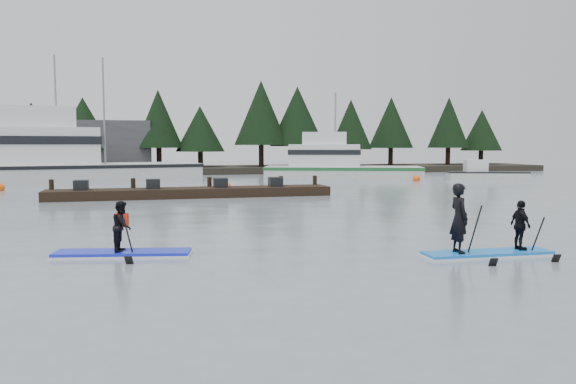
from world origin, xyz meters
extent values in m
plane|color=slate|center=(0.00, 0.00, 0.00)|extent=(160.00, 160.00, 0.00)
cube|color=#2D281E|center=(0.00, 42.00, 0.30)|extent=(70.00, 8.00, 0.60)
cube|color=#4C4C51|center=(-14.00, 44.00, 2.50)|extent=(18.00, 6.00, 5.00)
cube|color=silver|center=(-10.56, 30.37, 0.12)|extent=(18.88, 8.24, 2.44)
cube|color=white|center=(-12.72, 29.98, 2.66)|extent=(8.74, 5.06, 2.64)
cylinder|color=gray|center=(-11.46, 30.21, 5.24)|extent=(0.14, 0.14, 7.81)
cube|color=silver|center=(10.23, 30.23, 0.09)|extent=(13.03, 7.14, 1.79)
cube|color=white|center=(8.79, 30.67, 1.88)|extent=(6.15, 4.14, 1.79)
cylinder|color=gray|center=(9.63, 30.41, 3.95)|extent=(0.14, 0.14, 5.94)
cube|color=silver|center=(20.17, 25.22, 0.34)|extent=(6.15, 3.34, 0.69)
cube|color=black|center=(-2.69, 16.64, 0.24)|extent=(14.71, 2.35, 0.49)
sphere|color=#FF5B0C|center=(-0.33, 20.97, 0.00)|extent=(0.56, 0.56, 0.56)
sphere|color=#FF5B0C|center=(-13.68, 23.46, 0.00)|extent=(0.57, 0.57, 0.57)
sphere|color=#FF5B0C|center=(14.84, 26.32, 0.00)|extent=(0.55, 0.55, 0.55)
cube|color=#1727DB|center=(-5.34, 1.26, 0.06)|extent=(3.40, 1.35, 0.12)
imported|color=black|center=(-5.34, 1.26, 0.75)|extent=(0.57, 0.68, 1.25)
cube|color=red|center=(-5.34, 1.26, 0.90)|extent=(0.33, 0.25, 0.32)
cylinder|color=black|center=(-5.13, 1.00, 0.29)|extent=(0.30, 0.85, 1.49)
cube|color=blue|center=(3.50, -0.82, 0.06)|extent=(3.28, 0.81, 0.12)
imported|color=black|center=(2.70, -0.81, 0.97)|extent=(0.42, 0.63, 1.71)
cylinder|color=black|center=(2.95, -1.04, 0.53)|extent=(0.18, 0.97, 1.65)
imported|color=black|center=(4.40, -0.84, 0.74)|extent=(0.32, 0.74, 1.26)
cylinder|color=black|center=(4.65, -1.06, 0.28)|extent=(0.17, 0.88, 1.49)
camera|label=1|loc=(-4.46, -13.10, 2.76)|focal=35.00mm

